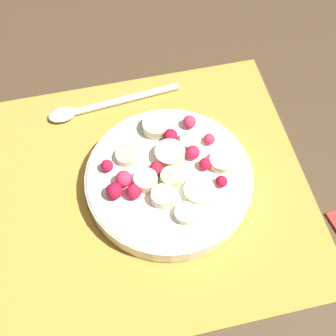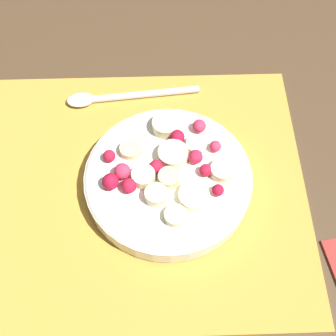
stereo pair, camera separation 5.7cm
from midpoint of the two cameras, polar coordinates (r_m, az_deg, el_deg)
The scene contains 4 objects.
ground_plane at distance 0.60m, azimuth -1.03°, elevation -2.62°, with size 3.00×3.00×0.00m, color #4C3823.
placemat at distance 0.60m, azimuth -1.03°, elevation -2.48°, with size 0.43×0.37×0.01m.
fruit_bowl at distance 0.58m, azimuth 2.79°, elevation -1.00°, with size 0.21×0.21×0.05m.
spoon at distance 0.67m, azimuth -5.00°, elevation 8.39°, with size 0.19×0.04×0.01m.
Camera 2 is at (-0.03, 0.29, 0.53)m, focal length 50.00 mm.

